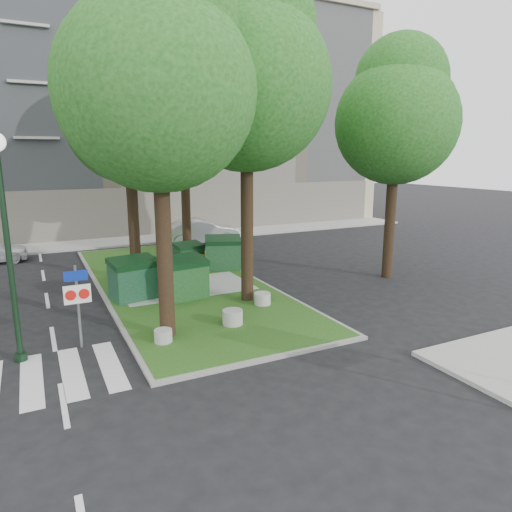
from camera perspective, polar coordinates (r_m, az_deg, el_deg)
ground at (r=12.05m, az=-0.49°, el=-13.20°), size 120.00×120.00×0.00m
median_island at (r=19.23m, az=-9.64°, el=-3.27°), size 6.00×16.00×0.12m
median_kerb at (r=19.23m, az=-9.64°, el=-3.30°), size 6.30×16.30×0.10m
building_sidewalk at (r=29.12m, az=-16.65°, el=1.74°), size 42.00×3.00×0.12m
zebra_crossing at (r=12.45m, az=-19.89°, el=-13.06°), size 5.00×3.00×0.01m
apartment_building at (r=36.19m, az=-19.64°, el=16.19°), size 41.00×12.00×16.00m
tree_median_near_left at (r=12.94m, az=-12.01°, el=21.55°), size 5.20×5.20×10.53m
tree_median_near_right at (r=16.11m, az=-1.00°, el=22.36°), size 5.60×5.60×11.46m
tree_median_mid at (r=19.29m, az=-15.59°, el=17.28°), size 4.80×4.80×9.99m
tree_median_far at (r=23.14m, az=-9.06°, el=20.03°), size 5.80×5.80×11.93m
tree_street_right at (r=20.35m, az=17.28°, el=16.91°), size 5.00×5.00×10.06m
dumpster_a at (r=17.09m, az=-14.99°, el=-2.76°), size 1.83×1.44×1.53m
dumpster_b at (r=16.79m, az=-9.14°, el=-2.72°), size 1.80×1.36×1.55m
dumpster_c at (r=21.22m, az=-8.44°, el=0.04°), size 1.44×1.14×1.21m
dumpster_d at (r=20.96m, az=-4.15°, el=0.39°), size 1.92×1.63×1.51m
bollard_left at (r=13.16m, az=-11.52°, el=-9.74°), size 0.50×0.50×0.36m
bollard_right at (r=16.00m, az=0.81°, el=-5.34°), size 0.57×0.57×0.41m
bollard_mid at (r=14.18m, az=-2.94°, el=-7.64°), size 0.63×0.63×0.45m
litter_bin at (r=20.85m, az=-6.95°, el=-0.79°), size 0.40×0.40×0.69m
street_lamp at (r=12.67m, az=-28.88°, el=3.67°), size 0.46×0.46×5.76m
traffic_sign_pole at (r=13.30m, az=-21.43°, el=-4.62°), size 0.70×0.08×2.35m
car_silver at (r=27.51m, az=-6.90°, el=3.05°), size 4.75×2.15×1.51m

